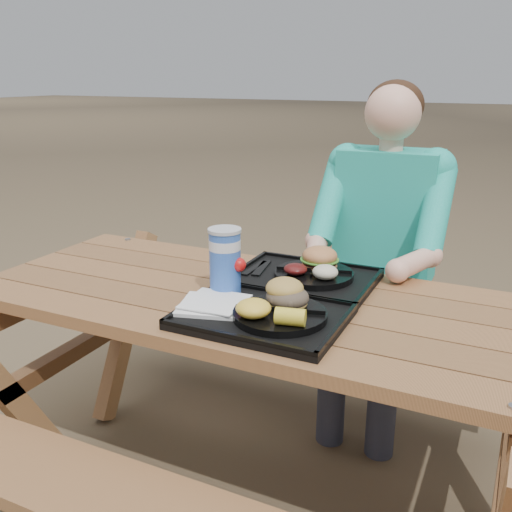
% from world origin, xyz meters
% --- Properties ---
extents(ground, '(60.00, 60.00, 0.00)m').
position_xyz_m(ground, '(0.00, 0.00, 0.00)').
color(ground, '#999999').
rests_on(ground, ground).
extents(picnic_table, '(1.80, 1.49, 0.75)m').
position_xyz_m(picnic_table, '(0.00, 0.00, 0.38)').
color(picnic_table, '#999999').
rests_on(picnic_table, ground).
extents(tray_near, '(0.45, 0.35, 0.02)m').
position_xyz_m(tray_near, '(0.10, -0.16, 0.76)').
color(tray_near, black).
rests_on(tray_near, picnic_table).
extents(tray_far, '(0.45, 0.35, 0.02)m').
position_xyz_m(tray_far, '(0.09, 0.17, 0.76)').
color(tray_far, black).
rests_on(tray_far, picnic_table).
extents(plate_near, '(0.26, 0.26, 0.02)m').
position_xyz_m(plate_near, '(0.15, -0.17, 0.78)').
color(plate_near, black).
rests_on(plate_near, tray_near).
extents(plate_far, '(0.26, 0.26, 0.02)m').
position_xyz_m(plate_far, '(0.12, 0.18, 0.78)').
color(plate_far, black).
rests_on(plate_far, tray_far).
extents(napkin_stack, '(0.21, 0.21, 0.02)m').
position_xyz_m(napkin_stack, '(-0.06, -0.18, 0.78)').
color(napkin_stack, white).
rests_on(napkin_stack, tray_near).
extents(soda_cup, '(0.09, 0.09, 0.19)m').
position_xyz_m(soda_cup, '(-0.08, -0.06, 0.87)').
color(soda_cup, '#1748B3').
rests_on(soda_cup, tray_near).
extents(condiment_bbq, '(0.05, 0.05, 0.03)m').
position_xyz_m(condiment_bbq, '(0.09, -0.03, 0.78)').
color(condiment_bbq, '#320805').
rests_on(condiment_bbq, tray_near).
extents(condiment_mustard, '(0.05, 0.05, 0.03)m').
position_xyz_m(condiment_mustard, '(0.16, -0.04, 0.79)').
color(condiment_mustard, yellow).
rests_on(condiment_mustard, tray_near).
extents(sandwich, '(0.11, 0.11, 0.12)m').
position_xyz_m(sandwich, '(0.15, -0.12, 0.85)').
color(sandwich, '#BD9242').
rests_on(sandwich, plate_near).
extents(mac_cheese, '(0.10, 0.10, 0.05)m').
position_xyz_m(mac_cheese, '(0.10, -0.23, 0.81)').
color(mac_cheese, yellow).
rests_on(mac_cheese, plate_near).
extents(corn_cob, '(0.09, 0.09, 0.05)m').
position_xyz_m(corn_cob, '(0.21, -0.24, 0.81)').
color(corn_cob, yellow).
rests_on(corn_cob, plate_near).
extents(cutlery_far, '(0.05, 0.16, 0.01)m').
position_xyz_m(cutlery_far, '(-0.07, 0.19, 0.77)').
color(cutlery_far, black).
rests_on(cutlery_far, tray_far).
extents(burger, '(0.12, 0.12, 0.11)m').
position_xyz_m(burger, '(0.12, 0.24, 0.84)').
color(burger, '#C07843').
rests_on(burger, plate_far).
extents(baked_beans, '(0.08, 0.08, 0.03)m').
position_xyz_m(baked_beans, '(0.08, 0.13, 0.81)').
color(baked_beans, '#531110').
rests_on(baked_beans, plate_far).
extents(potato_salad, '(0.08, 0.08, 0.05)m').
position_xyz_m(potato_salad, '(0.18, 0.13, 0.81)').
color(potato_salad, beige).
rests_on(potato_salad, plate_far).
extents(diner, '(0.48, 0.84, 1.28)m').
position_xyz_m(diner, '(0.23, 0.72, 0.64)').
color(diner, '#1C92C7').
rests_on(diner, ground).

